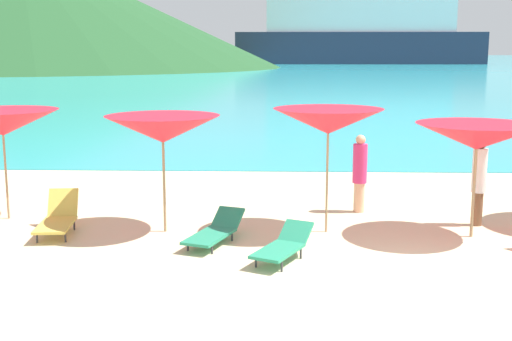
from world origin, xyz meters
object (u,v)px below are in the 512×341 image
object	(u,v)px
lounge_chair_11	(283,245)
beachgoer_4	(479,178)
umbrella_3	(328,121)
lounge_chair_8	(215,231)
cruise_ship	(359,25)
beachgoer_0	(360,171)
umbrella_1	(2,123)
umbrella_2	(163,129)
lounge_chair_5	(58,218)
umbrella_4	(477,137)

from	to	relation	value
lounge_chair_11	beachgoer_4	xyz separation A→B (m)	(3.89, 2.37, 0.70)
umbrella_3	lounge_chair_11	size ratio (longest dim) A/B	1.55
lounge_chair_8	cruise_ship	size ratio (longest dim) A/B	0.03
beachgoer_0	umbrella_1	bearing A→B (deg)	83.70
umbrella_2	cruise_ship	xyz separation A→B (m)	(22.20, 155.47, 7.61)
umbrella_3	lounge_chair_11	distance (m)	2.72
lounge_chair_5	lounge_chair_11	xyz separation A→B (m)	(4.29, -1.48, -0.05)
beachgoer_0	umbrella_2	bearing A→B (deg)	100.66
lounge_chair_11	cruise_ship	size ratio (longest dim) A/B	0.03
umbrella_3	lounge_chair_8	distance (m)	2.94
lounge_chair_5	beachgoer_4	bearing A→B (deg)	-0.14
umbrella_2	lounge_chair_8	bearing A→B (deg)	-35.52
beachgoer_4	cruise_ship	bearing A→B (deg)	-46.30
beachgoer_0	lounge_chair_5	bearing A→B (deg)	95.10
lounge_chair_5	umbrella_4	bearing A→B (deg)	-5.95
beachgoer_4	umbrella_3	bearing A→B (deg)	60.56
beachgoer_4	cruise_ship	size ratio (longest dim) A/B	0.03
umbrella_4	lounge_chair_8	bearing A→B (deg)	-173.12
umbrella_2	beachgoer_0	size ratio (longest dim) A/B	1.34
umbrella_4	cruise_ship	distance (m)	156.68
umbrella_2	umbrella_4	distance (m)	5.82
umbrella_3	cruise_ship	world-z (taller)	cruise_ship
cruise_ship	lounge_chair_5	bearing A→B (deg)	-99.37
beachgoer_0	umbrella_3	bearing A→B (deg)	140.38
umbrella_3	beachgoer_4	bearing A→B (deg)	10.94
lounge_chair_11	beachgoer_4	world-z (taller)	beachgoer_4
beachgoer_0	beachgoer_4	distance (m)	2.45
lounge_chair_8	lounge_chair_11	bearing A→B (deg)	-17.72
umbrella_1	beachgoer_0	xyz separation A→B (m)	(7.37, 0.82, -1.11)
cruise_ship	beachgoer_4	bearing A→B (deg)	-96.45
lounge_chair_5	beachgoer_4	world-z (taller)	beachgoer_4
lounge_chair_5	beachgoer_0	bearing A→B (deg)	11.46
umbrella_1	cruise_ship	bearing A→B (deg)	80.58
lounge_chair_8	beachgoer_0	world-z (taller)	beachgoer_0
umbrella_1	lounge_chair_8	size ratio (longest dim) A/B	1.33
lounge_chair_11	cruise_ship	bearing A→B (deg)	108.55
umbrella_1	umbrella_2	distance (m)	3.54
umbrella_1	lounge_chair_8	distance (m)	5.07
lounge_chair_8	lounge_chair_5	bearing A→B (deg)	-169.89
umbrella_4	beachgoer_0	world-z (taller)	umbrella_4
umbrella_4	lounge_chair_8	xyz separation A→B (m)	(-4.78, -0.58, -1.67)
lounge_chair_5	beachgoer_4	xyz separation A→B (m)	(8.18, 0.88, 0.65)
umbrella_4	lounge_chair_8	world-z (taller)	umbrella_4
umbrella_3	lounge_chair_8	xyz separation A→B (m)	(-2.08, -0.82, -1.92)
umbrella_4	lounge_chair_8	distance (m)	5.10
umbrella_1	beachgoer_4	bearing A→B (deg)	-1.21
umbrella_1	umbrella_4	distance (m)	9.31
umbrella_1	lounge_chair_8	bearing A→B (deg)	-19.87
umbrella_1	cruise_ship	size ratio (longest dim) A/B	0.04
lounge_chair_8	umbrella_3	bearing A→B (deg)	41.57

